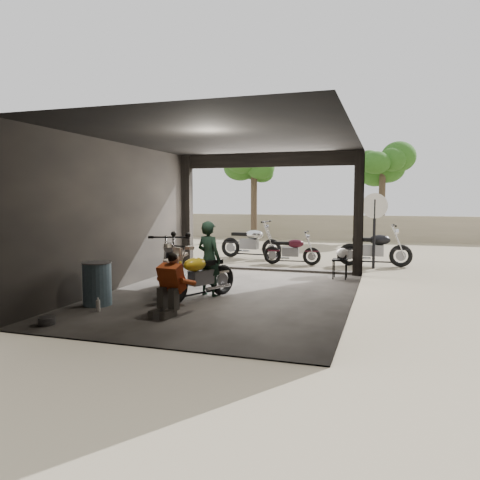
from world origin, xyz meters
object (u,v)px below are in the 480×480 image
Objects in this scene: rider at (209,259)px; left_bike at (173,263)px; outside_bike_a at (251,239)px; outside_bike_c at (375,245)px; mechanic at (168,286)px; oil_drum at (97,284)px; helmet at (342,254)px; sign_post at (374,219)px; stool at (340,262)px; main_bike at (199,271)px; outside_bike_b at (292,248)px.

left_bike is at bearing 10.03° from rider.
outside_bike_a reaches higher than left_bike.
outside_bike_c is 1.79× the size of mechanic.
mechanic is 1.27× the size of oil_drum.
helmet is (3.31, -3.28, 0.01)m from outside_bike_a.
rider is (0.92, -6.16, 0.14)m from outside_bike_a.
outside_bike_a is 4.07m from outside_bike_c.
rider is 5.88m from sign_post.
oil_drum reaches higher than helmet.
outside_bike_c is at bearing 73.68° from stool.
stool is (2.40, 3.22, -0.13)m from main_bike.
left_bike is at bearing 120.11° from mechanic.
outside_bike_c is at bearing 73.25° from mechanic.
sign_post is at bearing 71.89° from mechanic.
left_bike reaches higher than helmet.
outside_bike_a reaches higher than outside_bike_b.
main_bike is 1.10× the size of rider.
main_bike is 1.93m from oil_drum.
outside_bike_c is (4.01, -0.70, -0.01)m from outside_bike_a.
helmet is at bearing 4.09° from stool.
left_bike is 6.62m from outside_bike_c.
outside_bike_b reaches higher than stool.
mechanic is 7.45m from sign_post.
outside_bike_a is 4.24m from sign_post.
oil_drum is at bearing 157.34° from outside_bike_b.
outside_bike_c is 0.94m from sign_post.
left_bike is 0.89m from rider.
mechanic is (0.85, -7.87, -0.12)m from outside_bike_a.
left_bike is 4.21m from stool.
mechanic is at bearing -167.41° from outside_bike_a.
left_bike is 1.80× the size of mechanic.
helmet is (3.25, 2.73, 0.02)m from left_bike.
outside_bike_b is (1.62, -1.09, -0.12)m from outside_bike_a.
sign_post reaches higher than helmet.
left_bike reaches higher than oil_drum.
rider is (0.07, 0.35, 0.20)m from main_bike.
mechanic is at bearing 170.88° from outside_bike_b.
main_bike is 1.12× the size of outside_bike_b.
outside_bike_c is 0.86× the size of sign_post.
rider reaches higher than stool.
rider is 3.72m from stool.
outside_bike_a is at bearing 103.21° from mechanic.
sign_post is at bearing 84.36° from main_bike.
helmet is (-0.71, -2.58, 0.02)m from outside_bike_c.
outside_bike_c is (3.96, 5.31, -0.00)m from left_bike.
outside_bike_b is at bearing 95.26° from outside_bike_c.
rider is 1.90× the size of oil_drum.
sign_post reaches higher than main_bike.
main_bike is 1.65× the size of mechanic.
outside_bike_b reaches higher than oil_drum.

